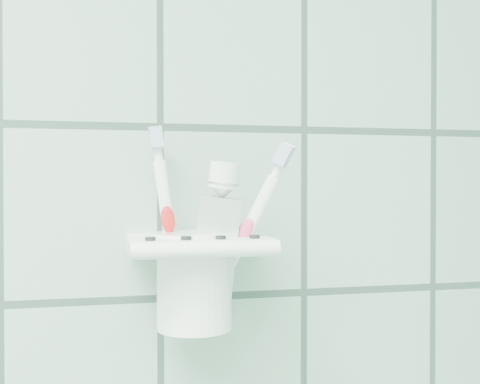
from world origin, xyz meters
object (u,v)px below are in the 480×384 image
at_px(toothbrush_pink, 181,221).
at_px(toothbrush_blue, 195,206).
at_px(cup, 194,276).
at_px(holder_bracket, 197,245).
at_px(toothbrush_orange, 203,221).
at_px(toothpaste_tube, 208,229).

distance_m(toothbrush_pink, toothbrush_blue, 0.02).
bearing_deg(toothbrush_blue, cup, -101.84).
bearing_deg(toothbrush_pink, cup, -22.34).
xyz_separation_m(holder_bracket, toothbrush_blue, (0.00, 0.02, 0.04)).
relative_size(holder_bracket, toothbrush_orange, 0.72).
relative_size(toothbrush_pink, toothbrush_blue, 0.88).
height_order(toothbrush_blue, toothbrush_orange, toothbrush_blue).
relative_size(toothbrush_pink, toothbrush_orange, 1.03).
distance_m(holder_bracket, toothpaste_tube, 0.02).
xyz_separation_m(cup, toothbrush_pink, (-0.01, 0.01, 0.05)).
bearing_deg(toothbrush_orange, toothbrush_pink, -162.31).
relative_size(cup, toothbrush_pink, 0.49).
height_order(cup, toothbrush_orange, toothbrush_orange).
distance_m(cup, toothbrush_orange, 0.05).
xyz_separation_m(toothbrush_blue, toothbrush_orange, (0.01, -0.01, -0.01)).
bearing_deg(toothpaste_tube, cup, 164.55).
bearing_deg(toothpaste_tube, toothbrush_orange, 142.98).
xyz_separation_m(holder_bracket, toothbrush_orange, (0.01, 0.00, 0.02)).
xyz_separation_m(cup, toothbrush_blue, (0.00, 0.01, 0.07)).
relative_size(holder_bracket, toothpaste_tube, 0.84).
xyz_separation_m(toothbrush_blue, toothpaste_tube, (0.01, -0.02, -0.02)).
height_order(toothbrush_pink, toothpaste_tube, toothbrush_pink).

